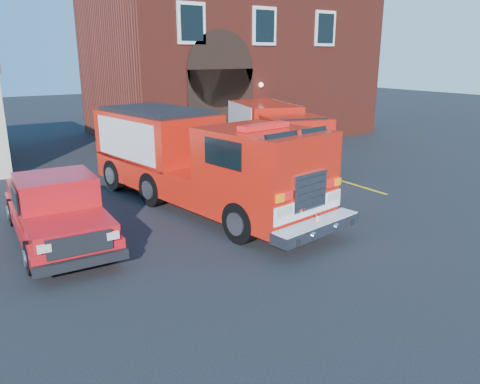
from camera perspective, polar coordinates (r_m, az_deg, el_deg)
ground at (r=13.21m, az=-2.84°, el=-4.18°), size 100.00×100.00×0.00m
parking_stripe_near at (r=17.87m, az=13.80°, el=0.86°), size 0.12×3.00×0.01m
parking_stripe_mid at (r=19.97m, az=7.58°, el=2.80°), size 0.12×3.00×0.01m
parking_stripe_far at (r=22.28m, az=2.59°, el=4.34°), size 0.12×3.00×0.01m
fire_station at (r=29.00m, az=-1.44°, el=15.59°), size 15.20×10.20×8.45m
fire_engine at (r=14.66m, az=-5.14°, el=4.00°), size 4.13×9.79×2.92m
pickup_truck at (r=12.85m, az=-21.52°, el=-1.95°), size 2.16×5.55×1.79m
secondary_truck at (r=20.91m, az=3.86°, el=7.33°), size 4.41×8.10×2.51m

